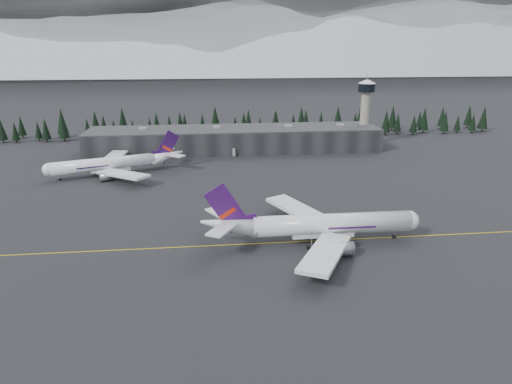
{
  "coord_description": "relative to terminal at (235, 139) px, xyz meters",
  "views": [
    {
      "loc": [
        -16.44,
        -125.54,
        56.35
      ],
      "look_at": [
        0.0,
        20.0,
        9.0
      ],
      "focal_mm": 32.0,
      "sensor_mm": 36.0,
      "label": 1
    }
  ],
  "objects": [
    {
      "name": "taxiline",
      "position": [
        0.0,
        -127.0,
        -6.29
      ],
      "size": [
        400.0,
        0.4,
        0.02
      ],
      "primitive_type": "cube",
      "color": "gold",
      "rests_on": "ground"
    },
    {
      "name": "treeline",
      "position": [
        0.0,
        37.0,
        1.2
      ],
      "size": [
        360.0,
        20.0,
        15.0
      ],
      "primitive_type": "cube",
      "color": "black",
      "rests_on": "ground"
    },
    {
      "name": "jet_parked",
      "position": [
        -57.18,
        -43.77,
        -1.11
      ],
      "size": [
        60.79,
        54.64,
        18.41
      ],
      "rotation": [
        0.0,
        0.0,
        3.47
      ],
      "color": "white",
      "rests_on": "ground"
    },
    {
      "name": "gse_vehicle_b",
      "position": [
        -1.31,
        -15.43,
        -5.53
      ],
      "size": [
        4.79,
        4.04,
        1.55
      ],
      "primitive_type": "imported",
      "rotation": [
        0.0,
        0.0,
        -0.98
      ],
      "color": "white",
      "rests_on": "ground"
    },
    {
      "name": "gse_vehicle_a",
      "position": [
        -37.39,
        -26.86,
        -5.64
      ],
      "size": [
        4.06,
        5.24,
        1.32
      ],
      "primitive_type": "imported",
      "rotation": [
        0.0,
        0.0,
        0.45
      ],
      "color": "silver",
      "rests_on": "ground"
    },
    {
      "name": "jet_main",
      "position": [
        14.51,
        -127.82,
        -0.81
      ],
      "size": [
        66.2,
        61.15,
        19.47
      ],
      "rotation": [
        0.0,
        0.0,
        -0.0
      ],
      "color": "silver",
      "rests_on": "ground"
    },
    {
      "name": "ground",
      "position": [
        0.0,
        -125.0,
        -6.3
      ],
      "size": [
        1400.0,
        1400.0,
        0.0
      ],
      "primitive_type": "plane",
      "color": "black",
      "rests_on": "ground"
    },
    {
      "name": "terminal",
      "position": [
        0.0,
        0.0,
        0.0
      ],
      "size": [
        160.0,
        30.0,
        12.6
      ],
      "color": "black",
      "rests_on": "ground"
    },
    {
      "name": "control_tower",
      "position": [
        75.0,
        3.0,
        17.11
      ],
      "size": [
        10.0,
        10.0,
        37.7
      ],
      "color": "gray",
      "rests_on": "ground"
    },
    {
      "name": "mountain_ridge",
      "position": [
        0.0,
        875.0,
        -6.3
      ],
      "size": [
        4400.0,
        900.0,
        420.0
      ],
      "primitive_type": null,
      "color": "white",
      "rests_on": "ground"
    }
  ]
}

